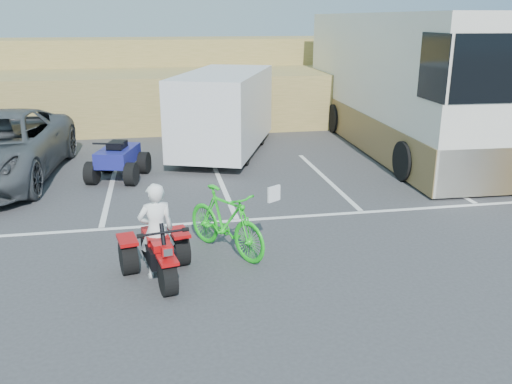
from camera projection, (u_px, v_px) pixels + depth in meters
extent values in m
plane|color=#38383B|center=(259.00, 272.00, 8.82)|extent=(100.00, 100.00, 0.00)
cube|color=white|center=(110.00, 190.00, 13.03)|extent=(0.12, 5.00, 0.01)
cube|color=white|center=(222.00, 184.00, 13.50)|extent=(0.12, 5.00, 0.01)
cube|color=white|center=(326.00, 178.00, 13.97)|extent=(0.12, 5.00, 0.01)
cube|color=white|center=(423.00, 173.00, 14.43)|extent=(0.12, 5.00, 0.01)
cube|color=white|center=(237.00, 220.00, 11.07)|extent=(28.00, 0.12, 0.01)
cube|color=olive|center=(194.00, 96.00, 21.62)|extent=(40.00, 6.00, 2.00)
cube|color=olive|center=(187.00, 63.00, 24.59)|extent=(40.00, 4.00, 2.20)
imported|color=white|center=(156.00, 231.00, 8.48)|extent=(0.63, 0.48, 1.55)
imported|color=#14BF19|center=(226.00, 221.00, 9.39)|extent=(1.52, 1.94, 1.17)
cube|color=silver|center=(224.00, 109.00, 16.20)|extent=(3.79, 5.64, 2.18)
cylinder|color=black|center=(225.00, 143.00, 16.52)|extent=(2.01, 1.24, 0.61)
cube|color=silver|center=(400.00, 80.00, 17.09)|extent=(3.19, 11.32, 4.04)
cube|color=brown|center=(396.00, 126.00, 17.53)|extent=(3.24, 11.32, 1.12)
cube|color=black|center=(509.00, 69.00, 11.52)|extent=(2.58, 0.11, 1.46)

